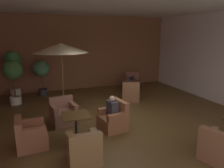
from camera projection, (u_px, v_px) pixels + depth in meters
name	position (u px, v px, depth m)	size (l,w,h in m)	color
ground_plane	(117.00, 121.00, 7.04)	(9.42, 9.59, 0.02)	brown
wall_back_brick	(83.00, 53.00, 10.95)	(9.42, 0.08, 3.74)	brown
ceiling_slab	(118.00, 1.00, 6.18)	(9.42, 9.59, 0.06)	silver
cafe_table_front_left	(130.00, 83.00, 10.08)	(0.82, 0.82, 0.69)	black
armchair_front_left_north	(132.00, 83.00, 11.14)	(0.98, 0.98, 0.86)	brown
armchair_front_left_east	(131.00, 94.00, 9.11)	(0.93, 0.92, 0.87)	brown
cafe_table_front_right	(76.00, 120.00, 5.74)	(0.77, 0.77, 0.69)	black
armchair_front_right_north	(114.00, 119.00, 6.36)	(0.82, 0.88, 0.88)	brown
armchair_front_right_east	(64.00, 114.00, 6.80)	(0.88, 0.88, 0.83)	brown
armchair_front_right_south	(30.00, 136.00, 5.33)	(0.77, 0.79, 0.79)	brown
armchair_front_right_west	(84.00, 149.00, 4.70)	(0.74, 0.75, 0.79)	brown
armchair_mid_center_east	(221.00, 149.00, 4.74)	(0.97, 0.97, 0.80)	brown
patio_umbrella_tall_red	(61.00, 48.00, 8.05)	(2.13, 2.13, 2.49)	#2D2D2D
potted_tree_left_corner	(41.00, 71.00, 9.70)	(0.74, 0.74, 1.65)	#372E36
potted_tree_mid_left	(13.00, 74.00, 8.44)	(0.78, 0.78, 1.82)	silver
potted_tree_mid_right	(13.00, 66.00, 9.38)	(0.72, 0.72, 2.09)	silver
patron_blue_shirt	(112.00, 108.00, 6.26)	(0.28, 0.40, 0.65)	#39343E
iced_drink_cup	(130.00, 79.00, 10.09)	(0.08, 0.08, 0.11)	white
open_laptop	(130.00, 79.00, 9.95)	(0.37, 0.31, 0.20)	#9EA0A5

